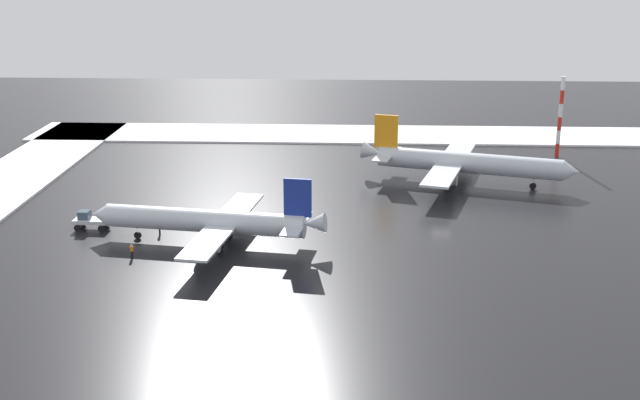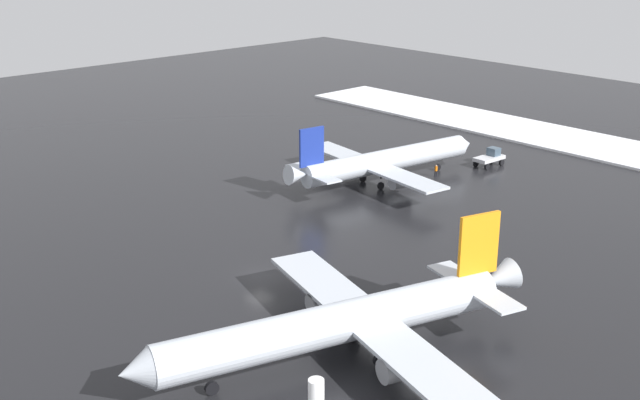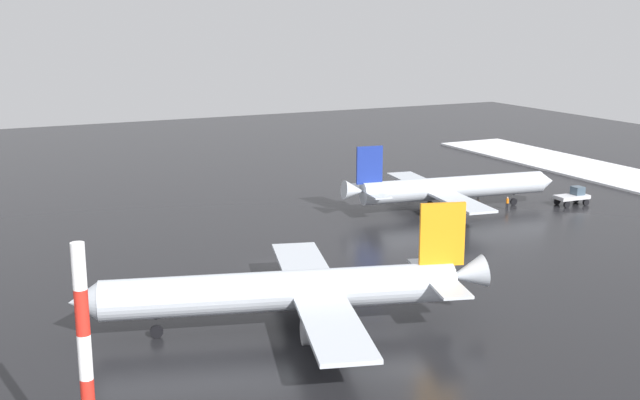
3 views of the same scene
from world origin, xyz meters
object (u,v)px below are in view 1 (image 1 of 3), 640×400
object	(u,v)px
pushback_tug	(90,220)
airplane_parked_portside	(463,163)
ground_crew_beside_wing	(132,250)
ground_crew_mid_apron	(159,227)
antenna_mast	(560,117)
airplane_distant_tail	(210,221)

from	to	relation	value
pushback_tug	airplane_parked_portside	bearing A→B (deg)	-152.78
pushback_tug	ground_crew_beside_wing	size ratio (longest dim) A/B	2.74
ground_crew_beside_wing	ground_crew_mid_apron	size ratio (longest dim) A/B	1.00
airplane_parked_portside	antenna_mast	size ratio (longest dim) A/B	2.34
airplane_distant_tail	airplane_parked_portside	world-z (taller)	airplane_parked_portside
ground_crew_beside_wing	antenna_mast	world-z (taller)	antenna_mast
airplane_distant_tail	antenna_mast	xyz separation A→B (m)	(-54.08, -46.42, 4.15)
airplane_distant_tail	pushback_tug	distance (m)	17.63
airplane_distant_tail	ground_crew_mid_apron	distance (m)	8.06
airplane_distant_tail	airplane_parked_portside	xyz separation A→B (m)	(-35.10, -28.73, 0.35)
airplane_distant_tail	antenna_mast	distance (m)	71.40
pushback_tug	ground_crew_mid_apron	world-z (taller)	pushback_tug
ground_crew_beside_wing	pushback_tug	bearing A→B (deg)	162.01
ground_crew_mid_apron	ground_crew_beside_wing	bearing A→B (deg)	-135.91
ground_crew_beside_wing	ground_crew_mid_apron	xyz separation A→B (m)	(-1.42, -8.23, 0.00)
airplane_parked_portside	airplane_distant_tail	bearing A→B (deg)	-124.75
ground_crew_beside_wing	antenna_mast	bearing A→B (deg)	71.87
airplane_parked_portside	pushback_tug	bearing A→B (deg)	-139.34
airplane_distant_tail	airplane_parked_portside	size ratio (longest dim) A/B	0.91
pushback_tug	antenna_mast	xyz separation A→B (m)	(-70.96, -41.62, 5.87)
airplane_distant_tail	ground_crew_beside_wing	world-z (taller)	airplane_distant_tail
pushback_tug	ground_crew_beside_wing	bearing A→B (deg)	132.11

